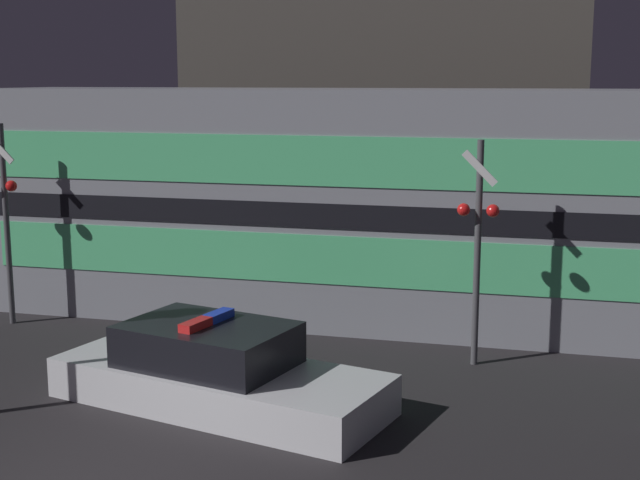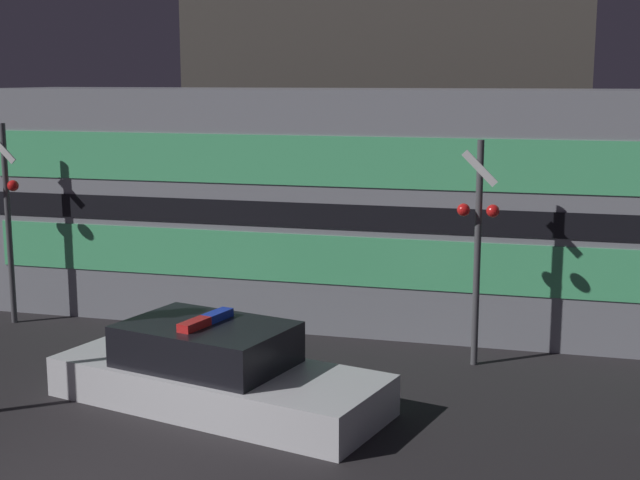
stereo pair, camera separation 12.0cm
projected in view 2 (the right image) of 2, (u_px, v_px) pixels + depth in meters
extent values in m
cube|color=gray|center=(396.00, 207.00, 16.90)|extent=(15.99, 2.84, 4.42)
cube|color=black|center=(382.00, 218.00, 15.54)|extent=(15.67, 0.03, 0.44)
cube|color=#59D88C|center=(381.00, 263.00, 15.68)|extent=(15.19, 0.02, 0.88)
cube|color=#59D88C|center=(382.00, 163.00, 15.36)|extent=(15.19, 0.02, 0.88)
cube|color=silver|center=(219.00, 385.00, 12.74)|extent=(5.16, 2.95, 0.58)
cube|color=black|center=(207.00, 344.00, 12.72)|extent=(2.66, 2.13, 0.59)
cube|color=red|center=(194.00, 325.00, 12.42)|extent=(0.33, 0.58, 0.12)
cube|color=blue|center=(217.00, 316.00, 12.90)|extent=(0.33, 0.58, 0.12)
cylinder|color=#4C4C51|center=(477.00, 255.00, 14.27)|extent=(0.11, 0.11, 3.67)
sphere|color=red|center=(464.00, 210.00, 14.08)|extent=(0.21, 0.21, 0.21)
sphere|color=red|center=(493.00, 211.00, 13.96)|extent=(0.21, 0.21, 0.21)
cube|color=white|center=(480.00, 168.00, 13.94)|extent=(0.58, 0.03, 0.58)
cylinder|color=#4C4C51|center=(9.00, 225.00, 16.76)|extent=(0.11, 0.11, 3.80)
sphere|color=red|center=(13.00, 186.00, 16.45)|extent=(0.21, 0.21, 0.21)
cube|color=white|center=(1.00, 148.00, 16.43)|extent=(0.58, 0.03, 0.58)
cube|color=#47423D|center=(393.00, 75.00, 24.07)|extent=(10.22, 5.00, 9.38)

